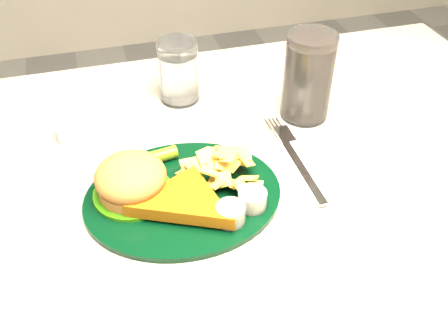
# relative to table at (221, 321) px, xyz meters

# --- Properties ---
(table) EXTENTS (1.20, 0.80, 0.75)m
(table) POSITION_rel_table_xyz_m (0.00, 0.00, 0.00)
(table) COLOR #A7A097
(table) RESTS_ON ground
(dinner_plate) EXTENTS (0.28, 0.24, 0.06)m
(dinner_plate) POSITION_rel_table_xyz_m (-0.06, -0.02, 0.41)
(dinner_plate) COLOR black
(dinner_plate) RESTS_ON table
(water_glass) EXTENTS (0.09, 0.09, 0.11)m
(water_glass) POSITION_rel_table_xyz_m (-0.01, 0.24, 0.43)
(water_glass) COLOR white
(water_glass) RESTS_ON table
(cola_glass) EXTENTS (0.09, 0.09, 0.15)m
(cola_glass) POSITION_rel_table_xyz_m (0.19, 0.13, 0.45)
(cola_glass) COLOR black
(cola_glass) RESTS_ON table
(fork_napkin) EXTENTS (0.15, 0.19, 0.01)m
(fork_napkin) POSITION_rel_table_xyz_m (0.12, -0.01, 0.38)
(fork_napkin) COLOR silver
(fork_napkin) RESTS_ON table
(ramekin) EXTENTS (0.05, 0.05, 0.03)m
(ramekin) POSITION_rel_table_xyz_m (-0.21, 0.16, 0.39)
(ramekin) COLOR white
(ramekin) RESTS_ON table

